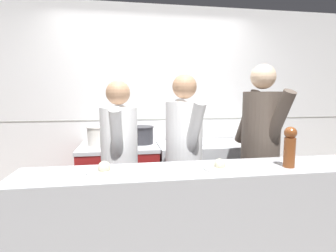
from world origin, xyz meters
name	(u,v)px	position (x,y,z in m)	size (l,w,h in m)	color
wall_back_tiled	(153,108)	(0.00, 1.39, 1.30)	(8.00, 0.06, 2.60)	white
oven_range	(120,182)	(-0.45, 0.99, 0.45)	(0.88, 0.71, 0.90)	maroon
prep_counter	(212,178)	(0.69, 0.99, 0.44)	(1.35, 0.65, 0.88)	#B7BABF
pass_counter	(211,232)	(0.24, -0.29, 0.47)	(2.72, 0.45, 0.96)	#B7BABF
stock_pot	(99,135)	(-0.66, 1.01, 1.01)	(0.28, 0.28, 0.22)	beige
sauce_pot	(141,134)	(-0.18, 1.03, 1.01)	(0.30, 0.30, 0.20)	#2D2D33
mixing_bowl_steel	(202,139)	(0.56, 1.04, 0.93)	(0.26, 0.26, 0.09)	#B7BABF
chefs_knife	(196,144)	(0.45, 0.91, 0.89)	(0.30, 0.21, 0.02)	#B7BABF
plated_dish_main	(104,170)	(-0.51, -0.29, 0.98)	(0.24, 0.24, 0.08)	white
plated_dish_appetiser	(220,167)	(0.28, -0.34, 0.98)	(0.22, 0.22, 0.08)	white
pepper_mill	(290,146)	(0.80, -0.35, 1.11)	(0.09, 0.09, 0.29)	brown
chef_head_cook	(120,160)	(-0.42, 0.30, 0.89)	(0.34, 0.70, 1.60)	black
chef_sous	(184,155)	(0.16, 0.26, 0.92)	(0.40, 0.73, 1.66)	black
chef_line	(260,146)	(0.92, 0.28, 0.98)	(0.42, 0.77, 1.76)	black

